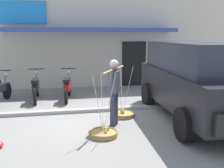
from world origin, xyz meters
The scene contains 9 objects.
ground_plane centered at (0.00, 0.00, 0.00)m, with size 90.00×90.00×0.00m, color gray.
sidewalk_curb centered at (0.00, 0.70, 0.05)m, with size 20.00×0.24×0.10m, color gray.
fruit_vendor centered at (0.43, -0.63, 0.98)m, with size 0.81×1.37×1.70m.
fruit_basket_left_side centered at (0.05, -1.30, 0.07)m, with size 0.68×0.68×1.45m.
fruit_basket_right_side centered at (0.81, 0.05, 0.07)m, with size 0.68×0.68×1.45m.
motorcycle_second_in_row centered at (-1.76, 2.42, 0.45)m, with size 0.54×1.82×1.09m.
motorcycle_third_in_row centered at (-0.66, 2.34, 0.45)m, with size 0.54×1.82×1.09m.
parked_truck centered at (2.76, -0.48, 1.13)m, with size 2.34×4.89×2.10m.
storefront_building centered at (0.44, 7.03, 2.10)m, with size 13.00×6.00×4.20m.
Camera 1 is at (-0.85, -6.96, 2.30)m, focal length 42.08 mm.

